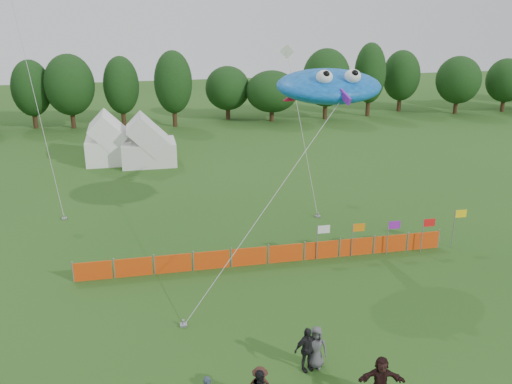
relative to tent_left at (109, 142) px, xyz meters
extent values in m
plane|color=#234C16|center=(7.50, -31.11, -1.73)|extent=(160.00, 160.00, 0.00)
cylinder|color=#382314|center=(-8.23, 15.10, -0.54)|extent=(0.50, 0.50, 2.38)
ellipsoid|color=black|center=(-8.23, 15.10, 2.56)|extent=(4.09, 4.09, 5.35)
cylinder|color=#382314|center=(-4.25, 14.27, -0.44)|extent=(0.50, 0.50, 2.57)
ellipsoid|color=black|center=(-4.25, 14.27, 2.91)|extent=(5.20, 5.20, 5.79)
cylinder|color=#382314|center=(1.06, 14.21, -0.50)|extent=(0.50, 0.50, 2.46)
ellipsoid|color=black|center=(1.06, 14.21, 2.72)|extent=(3.78, 3.78, 5.55)
cylinder|color=#382314|center=(6.51, 12.81, -0.40)|extent=(0.50, 0.50, 2.66)
ellipsoid|color=black|center=(6.51, 12.81, 3.08)|extent=(4.05, 4.05, 5.99)
cylinder|color=#382314|center=(12.78, 15.41, -0.74)|extent=(0.50, 0.50, 1.98)
ellipsoid|color=black|center=(12.78, 15.41, 1.85)|extent=(5.06, 5.06, 4.46)
cylinder|color=#382314|center=(17.49, 13.45, -0.80)|extent=(0.50, 0.50, 1.86)
ellipsoid|color=black|center=(17.49, 13.45, 1.62)|extent=(5.86, 5.86, 4.18)
cylinder|color=#382314|center=(23.77, 13.26, -0.42)|extent=(0.50, 0.50, 2.62)
ellipsoid|color=black|center=(23.77, 13.26, 3.00)|extent=(5.41, 5.41, 5.89)
cylinder|color=#382314|center=(29.28, 13.88, -0.34)|extent=(0.50, 0.50, 2.78)
ellipsoid|color=black|center=(29.28, 13.88, 3.29)|extent=(3.67, 3.67, 6.26)
cylinder|color=#382314|center=(34.16, 15.77, -0.52)|extent=(0.50, 0.50, 2.42)
ellipsoid|color=black|center=(34.16, 15.77, 2.63)|extent=(4.46, 4.46, 5.44)
cylinder|color=#382314|center=(40.19, 13.02, -0.61)|extent=(0.50, 0.50, 2.24)
ellipsoid|color=black|center=(40.19, 13.02, 2.31)|extent=(5.26, 5.26, 5.03)
cylinder|color=#382314|center=(46.59, 13.04, -0.68)|extent=(0.50, 0.50, 2.10)
ellipsoid|color=black|center=(46.59, 13.04, 2.07)|extent=(4.74, 4.74, 4.73)
cube|color=white|center=(0.00, 0.00, -0.68)|extent=(3.81, 3.81, 2.10)
cube|color=silver|center=(3.26, -1.33, -0.75)|extent=(4.46, 3.57, 1.96)
cube|color=#D6400B|center=(-0.21, -21.99, -1.23)|extent=(1.90, 0.06, 1.00)
cube|color=#D6400B|center=(1.79, -21.99, -1.23)|extent=(1.90, 0.06, 1.00)
cube|color=#D6400B|center=(3.79, -21.99, -1.23)|extent=(1.90, 0.06, 1.00)
cube|color=#D6400B|center=(5.79, -21.99, -1.23)|extent=(1.90, 0.06, 1.00)
cube|color=#D6400B|center=(7.79, -21.99, -1.23)|extent=(1.90, 0.06, 1.00)
cube|color=#D6400B|center=(9.79, -21.99, -1.23)|extent=(1.90, 0.06, 1.00)
cube|color=#D6400B|center=(11.79, -21.99, -1.23)|extent=(1.90, 0.06, 1.00)
cube|color=#D6400B|center=(13.79, -21.99, -1.23)|extent=(1.90, 0.06, 1.00)
cube|color=#D6400B|center=(15.79, -21.99, -1.23)|extent=(1.90, 0.06, 1.00)
cube|color=#D6400B|center=(17.79, -21.99, -1.23)|extent=(1.90, 0.06, 1.00)
cylinder|color=gray|center=(11.50, -22.05, -0.75)|extent=(0.06, 0.06, 1.96)
cube|color=white|center=(11.85, -22.05, 0.00)|extent=(0.70, 0.02, 0.45)
cylinder|color=gray|center=(13.50, -22.05, -0.79)|extent=(0.06, 0.06, 1.89)
cube|color=orange|center=(13.85, -22.05, -0.07)|extent=(0.70, 0.02, 0.45)
cylinder|color=gray|center=(15.50, -22.20, -0.77)|extent=(0.06, 0.06, 1.93)
cube|color=purple|center=(15.85, -22.20, -0.03)|extent=(0.70, 0.02, 0.45)
cylinder|color=gray|center=(17.50, -22.33, -0.76)|extent=(0.06, 0.06, 1.95)
cube|color=red|center=(17.85, -22.33, -0.01)|extent=(0.70, 0.02, 0.45)
cylinder|color=gray|center=(19.50, -22.13, -0.61)|extent=(0.06, 0.06, 2.24)
cube|color=yellow|center=(19.85, -22.13, 0.29)|extent=(0.70, 0.02, 0.45)
imported|color=black|center=(8.17, -31.18, -0.83)|extent=(1.14, 0.70, 1.81)
imported|color=#48474C|center=(8.58, -31.08, -0.86)|extent=(1.00, 0.84, 1.74)
imported|color=black|center=(10.21, -33.40, -0.85)|extent=(1.71, 0.87, 1.76)
ellipsoid|color=blue|center=(12.23, -20.94, 7.46)|extent=(6.81, 5.86, 2.03)
sphere|color=white|center=(11.51, -22.20, 8.09)|extent=(0.81, 0.81, 0.81)
sphere|color=white|center=(12.96, -22.20, 8.09)|extent=(0.81, 0.81, 0.81)
ellipsoid|color=#BC0926|center=(10.68, -20.75, 6.93)|extent=(1.71, 0.75, 0.27)
ellipsoid|color=#BC0926|center=(13.78, -20.75, 6.93)|extent=(1.71, 0.75, 0.27)
cube|color=purple|center=(12.23, -23.17, 7.27)|extent=(0.37, 0.96, 0.70)
cylinder|color=#A5A5A5|center=(8.04, -25.01, 2.72)|extent=(8.42, 4.34, 8.92)
cube|color=gray|center=(3.85, -27.17, -1.68)|extent=(0.30, 0.30, 0.10)
cube|color=white|center=(13.62, -7.25, 7.93)|extent=(1.09, 0.31, 1.09)
cylinder|color=#A5A5A5|center=(13.56, -11.68, 3.10)|extent=(0.15, 8.88, 9.68)
cube|color=gray|center=(13.50, -16.11, -1.68)|extent=(0.30, 0.30, 0.10)
cylinder|color=#A5A5A5|center=(-4.11, -8.72, 5.75)|extent=(3.25, 8.81, 14.97)
cube|color=gray|center=(-2.50, -13.11, -1.68)|extent=(0.30, 0.30, 0.10)
camera|label=1|loc=(2.48, -48.80, 11.86)|focal=40.00mm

